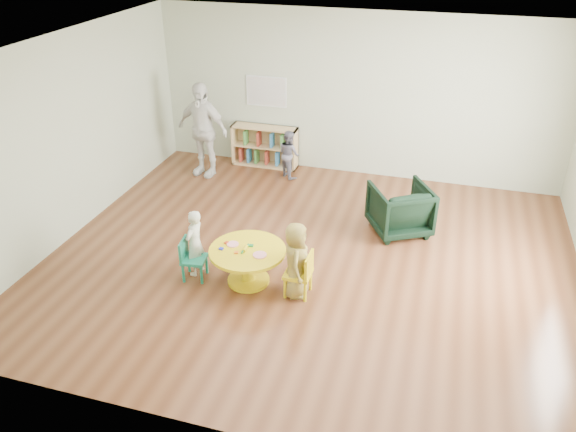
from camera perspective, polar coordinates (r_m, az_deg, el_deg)
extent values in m
plane|color=#57301B|center=(7.67, 2.35, -4.41)|extent=(7.00, 7.00, 0.00)
cube|color=white|center=(6.57, 2.84, 16.02)|extent=(7.00, 6.00, 0.10)
cube|color=#A6B399|center=(9.77, 6.97, 12.01)|extent=(7.00, 0.10, 2.80)
cube|color=#A6B399|center=(4.54, -6.82, -9.66)|extent=(7.00, 0.10, 2.80)
cube|color=#A6B399|center=(8.47, -21.25, 7.55)|extent=(0.10, 6.00, 2.80)
cylinder|color=yellow|center=(7.14, -4.08, -5.19)|extent=(0.17, 0.17, 0.44)
cylinder|color=yellow|center=(7.25, -4.02, -6.48)|extent=(0.54, 0.54, 0.04)
cylinder|color=yellow|center=(7.01, -4.15, -3.56)|extent=(0.96, 0.96, 0.04)
cylinder|color=pink|center=(7.10, -5.63, -2.87)|extent=(0.15, 0.15, 0.02)
cylinder|color=pink|center=(6.87, -2.89, -3.97)|extent=(0.17, 0.17, 0.02)
cylinder|color=yellow|center=(6.97, -4.39, -3.32)|extent=(0.05, 0.12, 0.04)
cylinder|color=#157835|center=(6.91, -4.68, -3.67)|extent=(0.03, 0.05, 0.02)
cylinder|color=#157835|center=(7.04, -4.10, -2.98)|extent=(0.03, 0.05, 0.02)
cube|color=#BD3411|center=(7.14, -6.26, -2.71)|extent=(0.06, 0.06, 0.02)
cube|color=orange|center=(6.93, -5.28, -3.71)|extent=(0.06, 0.06, 0.02)
cube|color=#1A22C3|center=(7.02, -6.81, -3.32)|extent=(0.06, 0.05, 0.02)
cube|color=#157835|center=(7.05, -3.75, -3.01)|extent=(0.06, 0.05, 0.02)
cube|color=#167C5F|center=(7.26, -9.51, -4.36)|extent=(0.34, 0.34, 0.04)
cube|color=#167C5F|center=(7.22, -10.58, -3.28)|extent=(0.07, 0.30, 0.26)
cylinder|color=#167C5F|center=(7.47, -10.03, -4.74)|extent=(0.04, 0.04, 0.26)
cylinder|color=#167C5F|center=(7.28, -10.59, -5.76)|extent=(0.04, 0.04, 0.26)
cylinder|color=#167C5F|center=(7.40, -8.27, -4.91)|extent=(0.04, 0.04, 0.26)
cylinder|color=#167C5F|center=(7.22, -8.78, -5.95)|extent=(0.04, 0.04, 0.26)
cube|color=yellow|center=(6.87, 1.02, -5.88)|extent=(0.32, 0.32, 0.04)
cube|color=yellow|center=(6.75, 2.16, -4.97)|extent=(0.04, 0.32, 0.28)
cylinder|color=yellow|center=(6.83, 1.74, -7.74)|extent=(0.04, 0.04, 0.28)
cylinder|color=yellow|center=(7.03, 2.31, -6.55)|extent=(0.04, 0.04, 0.28)
cylinder|color=yellow|center=(6.89, -0.31, -7.37)|extent=(0.04, 0.04, 0.28)
cylinder|color=yellow|center=(7.09, 0.31, -6.20)|extent=(0.04, 0.04, 0.28)
cube|color=tan|center=(10.51, -5.43, 7.41)|extent=(0.03, 0.30, 0.75)
cube|color=tan|center=(10.16, 0.78, 6.75)|extent=(0.03, 0.30, 0.75)
cube|color=tan|center=(10.46, -2.33, 5.27)|extent=(1.20, 0.30, 0.03)
cube|color=tan|center=(10.19, -2.42, 8.97)|extent=(1.20, 0.30, 0.03)
cube|color=tan|center=(10.32, -2.37, 7.10)|extent=(1.14, 0.28, 0.03)
cube|color=tan|center=(10.44, -2.13, 7.37)|extent=(1.20, 0.02, 0.75)
cube|color=#B44030|center=(10.52, -4.73, 6.31)|extent=(0.04, 0.18, 0.26)
cube|color=#3782C1|center=(10.47, -3.95, 6.23)|extent=(0.04, 0.18, 0.26)
cube|color=#50A04A|center=(10.42, -3.17, 6.14)|extent=(0.04, 0.18, 0.26)
cube|color=#B44030|center=(10.36, -2.12, 6.03)|extent=(0.04, 0.18, 0.26)
cube|color=#3782C1|center=(10.30, -1.06, 5.91)|extent=(0.04, 0.18, 0.26)
cube|color=#50A04A|center=(10.36, -4.28, 8.02)|extent=(0.04, 0.18, 0.26)
cube|color=#B44030|center=(10.28, -2.96, 7.89)|extent=(0.04, 0.18, 0.26)
cube|color=#3782C1|center=(10.20, -1.62, 7.75)|extent=(0.04, 0.18, 0.26)
cube|color=#50A04A|center=(10.15, -0.54, 7.64)|extent=(0.04, 0.18, 0.26)
cube|color=white|center=(10.14, -2.20, 12.53)|extent=(0.74, 0.01, 0.54)
cube|color=#FF3546|center=(10.13, -2.21, 12.52)|extent=(0.70, 0.00, 0.50)
imported|color=black|center=(8.30, 11.30, 0.69)|extent=(1.07, 1.08, 0.73)
imported|color=silver|center=(7.26, -9.46, -2.71)|extent=(0.26, 0.36, 0.91)
imported|color=yellow|center=(6.75, 0.81, -4.52)|extent=(0.42, 0.54, 0.99)
imported|color=#161637|center=(9.84, 0.10, 6.32)|extent=(0.52, 0.51, 0.85)
imported|color=white|center=(9.92, -8.70, 8.67)|extent=(1.03, 0.57, 1.66)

